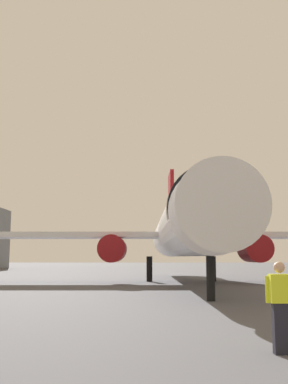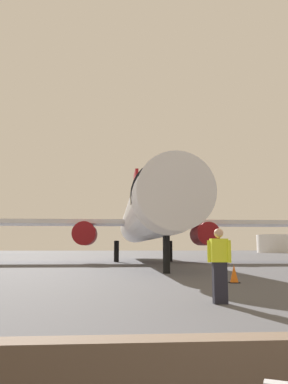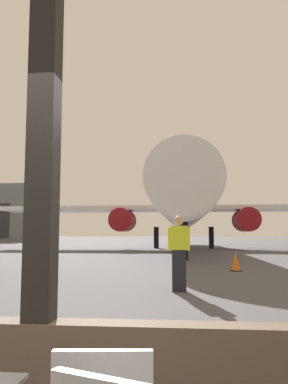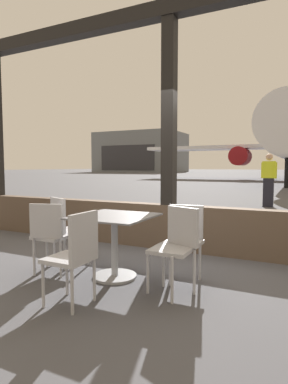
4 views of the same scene
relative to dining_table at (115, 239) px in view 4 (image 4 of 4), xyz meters
name	(u,v)px [view 4 (image 4 of 4)]	position (x,y,z in m)	size (l,w,h in m)	color
ground_plane	(285,177)	(0.07, 41.55, -0.47)	(220.00, 220.00, 0.00)	#4C4C51
window_frame	(169,167)	(0.07, 1.55, 0.85)	(8.03, 0.24, 3.85)	brown
dining_table	(115,239)	(0.00, 0.00, 0.00)	(0.87, 0.87, 0.75)	slate
cafe_chair_window_left	(65,225)	(-0.82, 0.10, 0.08)	(0.51, 0.51, 0.92)	#B2B2B7
cafe_chair_window_right	(76,251)	(0.08, -0.84, 0.07)	(0.40, 0.40, 0.90)	#B2B2B7
cafe_chair_aisle_left	(50,232)	(-0.76, -0.25, 0.06)	(0.48, 0.48, 0.88)	#B2B2B7
cafe_chair_aisle_right	(176,242)	(0.82, -0.10, 0.07)	(0.49, 0.49, 0.90)	#B2B2B7
cafe_chair_side_extra	(184,236)	(0.78, 0.25, 0.06)	(0.42, 0.42, 0.87)	#B2B2B7
ground_crew_worker	(269,180)	(1.00, 8.03, 0.44)	(0.51, 0.33, 1.74)	black
distant_hangar	(142,153)	(-34.71, 70.30, 4.38)	(20.03, 15.33, 9.71)	slate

